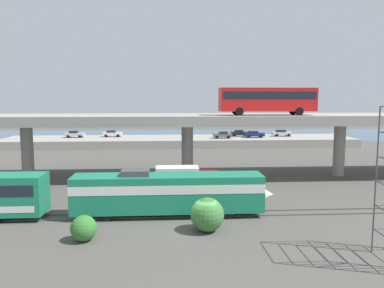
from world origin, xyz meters
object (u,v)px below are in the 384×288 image
(transit_bus_on_overpass, at_px, (267,99))
(parked_car_1, at_px, (282,133))
(parked_car_0, at_px, (222,135))
(parked_car_4, at_px, (112,133))
(parked_car_5, at_px, (239,133))
(train_locomotive, at_px, (178,191))
(parked_car_3, at_px, (254,134))
(service_truck_west, at_px, (185,180))
(parked_car_2, at_px, (75,134))

(transit_bus_on_overpass, xyz_separation_m, parked_car_1, (13.70, 38.32, -7.88))
(transit_bus_on_overpass, height_order, parked_car_0, transit_bus_on_overpass)
(parked_car_4, distance_m, parked_car_5, 29.03)
(train_locomotive, bearing_deg, parked_car_0, 77.26)
(parked_car_3, bearing_deg, train_locomotive, -110.14)
(parked_car_3, xyz_separation_m, parked_car_5, (-2.75, 3.00, -0.00))
(transit_bus_on_overpass, height_order, service_truck_west, transit_bus_on_overpass)
(service_truck_west, bearing_deg, parked_car_5, 72.31)
(train_locomotive, distance_m, parked_car_4, 55.01)
(parked_car_2, xyz_separation_m, parked_car_3, (39.98, -2.55, 0.00))
(train_locomotive, bearing_deg, parked_car_5, 73.62)
(transit_bus_on_overpass, height_order, parked_car_2, transit_bus_on_overpass)
(parked_car_4, bearing_deg, parked_car_3, -6.14)
(parked_car_0, bearing_deg, train_locomotive, 77.26)
(train_locomotive, bearing_deg, parked_car_1, 64.22)
(parked_car_5, bearing_deg, service_truck_west, -107.69)
(parked_car_4, xyz_separation_m, parked_car_5, (29.03, -0.42, -0.00))
(parked_car_1, xyz_separation_m, parked_car_4, (-38.76, 0.98, -0.00))
(service_truck_west, xyz_separation_m, parked_car_2, (-22.69, 45.12, 0.82))
(service_truck_west, distance_m, parked_car_0, 42.71)
(transit_bus_on_overpass, bearing_deg, train_locomotive, 50.47)
(service_truck_west, relative_size, parked_car_0, 1.68)
(parked_car_1, bearing_deg, train_locomotive, -115.78)
(parked_car_1, distance_m, parked_car_5, 9.74)
(parked_car_1, bearing_deg, parked_car_3, -160.71)
(train_locomotive, distance_m, parked_car_2, 56.76)
(train_locomotive, bearing_deg, parked_car_3, 69.86)
(parked_car_2, height_order, parked_car_4, same)
(transit_bus_on_overpass, distance_m, parked_car_5, 39.87)
(train_locomotive, bearing_deg, parked_car_2, 112.44)
(train_locomotive, height_order, service_truck_west, train_locomotive)
(parked_car_0, distance_m, parked_car_5, 6.06)
(service_truck_west, distance_m, parked_car_3, 45.95)
(parked_car_4, bearing_deg, service_truck_west, -72.50)
(parked_car_3, bearing_deg, parked_car_2, 176.35)
(parked_car_2, relative_size, parked_car_5, 1.01)
(parked_car_0, relative_size, parked_car_4, 0.95)
(parked_car_0, bearing_deg, parked_car_5, -138.02)
(service_truck_west, height_order, parked_car_0, parked_car_0)
(service_truck_west, distance_m, parked_car_5, 47.84)
(service_truck_west, relative_size, parked_car_4, 1.59)
(parked_car_1, relative_size, parked_car_3, 1.02)
(transit_bus_on_overpass, xyz_separation_m, parked_car_4, (-25.06, 39.30, -7.88))
(parked_car_1, bearing_deg, transit_bus_on_overpass, -109.68)
(transit_bus_on_overpass, bearing_deg, parked_car_1, -109.68)
(train_locomotive, xyz_separation_m, parked_car_1, (25.29, 52.35, 0.27))
(parked_car_5, bearing_deg, transit_bus_on_overpass, -95.84)
(parked_car_1, bearing_deg, parked_car_5, 176.70)
(parked_car_1, distance_m, parked_car_4, 38.77)
(parked_car_1, xyz_separation_m, parked_car_5, (-9.73, 0.56, -0.00))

